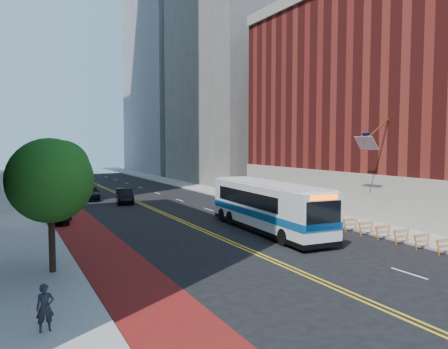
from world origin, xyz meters
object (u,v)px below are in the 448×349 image
Objects in this scene: car_a at (60,214)px; car_c at (90,193)px; street_tree at (51,177)px; car_b at (125,196)px; pedestrian at (45,308)px; transit_bus at (267,206)px.

car_c reaches higher than car_a.
car_b is (9.74, 24.36, -4.11)m from street_tree.
street_tree is at bearing 78.53° from pedestrian.
car_c is at bearing 83.32° from car_a.
car_a is 15.05m from car_c.
pedestrian is at bearing -85.32° from car_a.
pedestrian is (-16.35, -11.51, -0.95)m from transit_bus.
car_c is at bearing 74.12° from pedestrian.
street_tree is at bearing -85.25° from car_a.
car_c is (-8.47, 25.03, -1.14)m from transit_bus.
street_tree is 15.65m from car_a.
transit_bus is at bearing -64.55° from car_b.
pedestrian is (-2.99, -22.31, 0.27)m from car_a.
transit_bus is at bearing -63.53° from car_c.
car_b is at bearing 67.59° from pedestrian.
street_tree is 0.50× the size of transit_bus.
pedestrian is at bearing -142.06° from transit_bus.
street_tree reaches higher than car_b.
transit_bus is 8.22× the size of pedestrian.
pedestrian reaches higher than car_a.
transit_bus is 21.01m from car_b.
car_b reaches higher than car_a.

